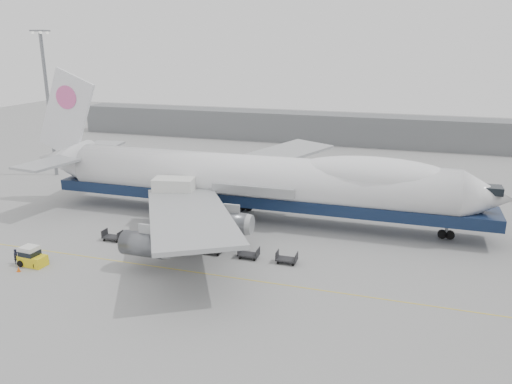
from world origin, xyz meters
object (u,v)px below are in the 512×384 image
(catering_truck, at_px, (175,199))
(baggage_tug, at_px, (32,257))
(airliner, at_px, (258,180))
(ground_worker, at_px, (16,256))

(catering_truck, relative_size, baggage_tug, 2.06)
(catering_truck, xyz_separation_m, baggage_tug, (-8.97, -16.74, -2.51))
(airliner, height_order, catering_truck, airliner)
(catering_truck, xyz_separation_m, ground_worker, (-10.85, -16.95, -2.62))
(airliner, relative_size, catering_truck, 10.72)
(airliner, xyz_separation_m, ground_worker, (-20.93, -21.90, -4.77))
(catering_truck, height_order, baggage_tug, catering_truck)
(airliner, xyz_separation_m, baggage_tug, (-19.06, -21.69, -4.67))
(baggage_tug, distance_m, ground_worker, 1.89)
(baggage_tug, bearing_deg, catering_truck, 65.40)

